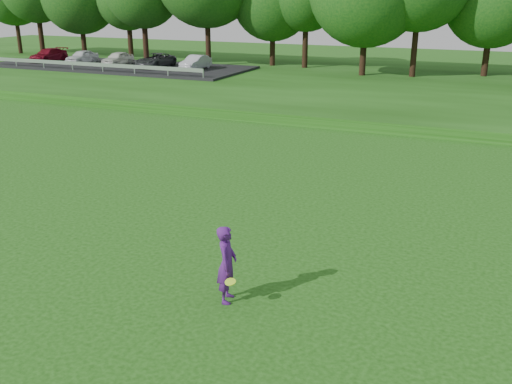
% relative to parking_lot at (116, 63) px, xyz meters
% --- Properties ---
extents(ground, '(140.00, 140.00, 0.00)m').
position_rel_parking_lot_xyz_m(ground, '(24.06, -32.81, -1.03)').
color(ground, '#18430C').
rests_on(ground, ground).
extents(berm, '(130.00, 30.00, 0.60)m').
position_rel_parking_lot_xyz_m(berm, '(24.06, 1.19, -0.73)').
color(berm, '#18430C').
rests_on(berm, ground).
extents(walking_path, '(130.00, 1.60, 0.04)m').
position_rel_parking_lot_xyz_m(walking_path, '(24.06, -12.81, -1.01)').
color(walking_path, gray).
rests_on(walking_path, ground).
extents(parking_lot, '(24.00, 9.00, 1.38)m').
position_rel_parking_lot_xyz_m(parking_lot, '(0.00, 0.00, 0.00)').
color(parking_lot, black).
rests_on(parking_lot, berm).
extents(woman, '(0.68, 0.85, 1.89)m').
position_rel_parking_lot_xyz_m(woman, '(26.96, -32.18, -0.09)').
color(woman, '#4F1870').
rests_on(woman, ground).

